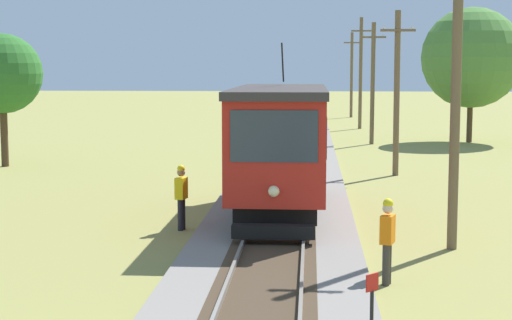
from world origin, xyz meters
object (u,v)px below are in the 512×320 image
Objects in this scene: tree_right_near at (472,58)px; utility_pole_mid at (397,91)px; tree_left_far at (2,74)px; utility_pole_distant at (361,72)px; trackside_signal_marker at (372,305)px; track_worker at (387,237)px; second_worker at (181,194)px; utility_pole_near_tram at (456,70)px; utility_pole_horizon at (352,74)px; red_tram at (280,144)px; utility_pole_far at (373,82)px.

utility_pole_mid is at bearing -111.81° from tree_right_near.
utility_pole_distant is at bearing 52.71° from tree_left_far.
track_worker is (0.58, 3.63, 0.32)m from trackside_signal_marker.
trackside_signal_marker is 0.66× the size of second_worker.
utility_pole_near_tram is 1.45× the size of tree_left_far.
tree_left_far is at bearing 174.55° from utility_pole_mid.
utility_pole_near_tram is at bearing -41.13° from tree_left_far.
tree_left_far is (-16.94, 1.62, 0.66)m from utility_pole_mid.
trackside_signal_marker is at bearing -103.37° from tree_right_near.
tree_right_near reaches higher than track_worker.
utility_pole_near_tram reaches higher than utility_pole_horizon.
tree_right_near is (10.06, 24.01, 2.68)m from red_tram.
utility_pole_far is 0.88× the size of utility_pole_distant.
tree_left_far is (-10.00, 13.07, 3.09)m from second_worker.
tree_right_near is (5.74, 14.35, 1.46)m from utility_pole_mid.
utility_pole_distant is 4.35× the size of track_worker.
utility_pole_distant is at bearing 121.13° from tree_right_near.
red_tram is at bearing -132.57° from second_worker.
utility_pole_horizon is (0.00, 36.36, 0.30)m from utility_pole_mid.
utility_pole_distant is (4.32, 33.52, 1.78)m from red_tram.
tree_right_near is at bearing 29.31° from tree_left_far.
utility_pole_near_tram is 28.12m from tree_right_near.
track_worker is at bearing 147.71° from second_worker.
utility_pole_distant is 27.95m from tree_left_far.
red_tram is 46.25m from utility_pole_horizon.
utility_pole_horizon reaches higher than trackside_signal_marker.
utility_pole_far is 1.17× the size of tree_left_far.
tree_left_far is at bearing -146.72° from utility_pole_far.
utility_pole_near_tram reaches higher than track_worker.
utility_pole_near_tram is 7.89m from second_worker.
utility_pole_near_tram is at bearing 179.06° from second_worker.
utility_pole_horizon reaches higher than track_worker.
second_worker is at bearing 117.12° from trackside_signal_marker.
utility_pole_distant is 11.14m from tree_right_near.
tree_left_far is (-16.94, -34.75, 0.36)m from utility_pole_horizon.
utility_pole_mid is (4.32, 9.67, 1.22)m from red_tram.
utility_pole_horizon is at bearing 87.51° from trackside_signal_marker.
utility_pole_far is 5.79× the size of trackside_signal_marker.
utility_pole_horizon is at bearing 90.00° from utility_pole_mid.
utility_pole_mid is 20.52m from trackside_signal_marker.
utility_pole_far is at bearing 105.23° from track_worker.
second_worker is (-6.93, -47.82, -2.73)m from utility_pole_horizon.
track_worker is at bearing -119.14° from utility_pole_near_tram.
second_worker is 0.23× the size of tree_right_near.
utility_pole_mid is 16.84m from track_worker.
trackside_signal_marker is at bearing -79.98° from red_tram.
tree_left_far is at bearing -127.29° from utility_pole_distant.
red_tram reaches higher than second_worker.
second_worker reaches higher than trackside_signal_marker.
utility_pole_distant is (0.00, 11.13, 0.47)m from utility_pole_far.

